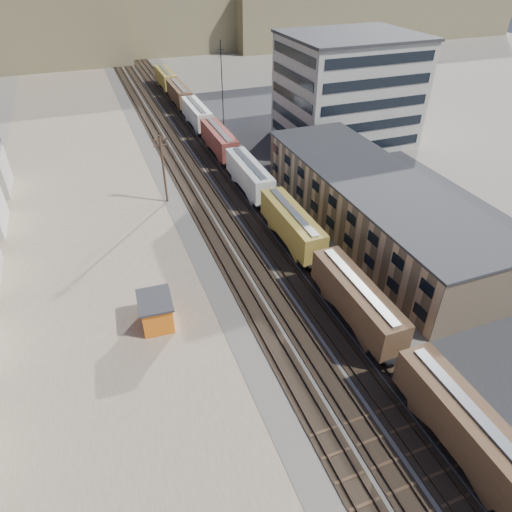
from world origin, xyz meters
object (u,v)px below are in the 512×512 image
object	(u,v)px
freight_train	(233,156)
maintenance_shed	(156,311)
utility_pole_north	(163,168)
parked_car_blue	(333,135)

from	to	relation	value
freight_train	maintenance_shed	bearing A→B (deg)	-120.56
utility_pole_north	parked_car_blue	bearing A→B (deg)	21.08
freight_train	maintenance_shed	size ratio (longest dim) A/B	26.95
maintenance_shed	parked_car_blue	size ratio (longest dim) A/B	0.73
freight_train	utility_pole_north	xyz separation A→B (m)	(-12.30, -6.25, 2.50)
utility_pole_north	maintenance_shed	distance (m)	26.13
freight_train	utility_pole_north	world-z (taller)	utility_pole_north
maintenance_shed	parked_car_blue	xyz separation A→B (m)	(40.93, 38.48, -0.75)
utility_pole_north	maintenance_shed	size ratio (longest dim) A/B	2.25
freight_train	maintenance_shed	distance (m)	36.43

